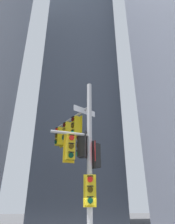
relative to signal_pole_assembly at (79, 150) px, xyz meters
name	(u,v)px	position (x,y,z in m)	size (l,w,h in m)	color
building_mid_block	(77,75)	(2.64, 24.05, 21.15)	(12.58, 12.58, 51.22)	#4C5460
signal_pole_assembly	(79,150)	(0.00, 0.00, 0.00)	(2.16, 3.65, 7.49)	#B2B2B5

